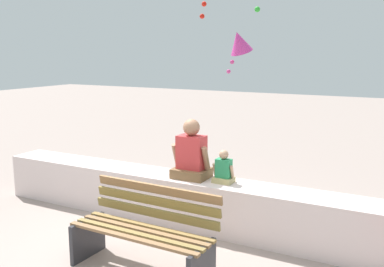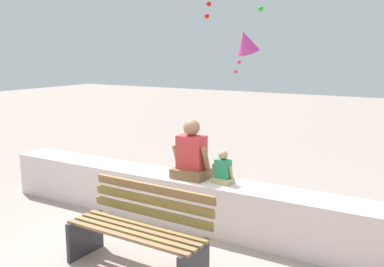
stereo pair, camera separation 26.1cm
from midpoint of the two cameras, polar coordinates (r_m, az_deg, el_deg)
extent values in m
plane|color=gray|center=(5.38, -8.60, -14.83)|extent=(40.00, 40.00, 0.00)
cube|color=silver|center=(6.00, -3.13, -8.59)|extent=(5.81, 0.55, 0.66)
cube|color=olive|center=(4.58, -9.80, -13.39)|extent=(1.59, 0.10, 0.03)
cube|color=olive|center=(4.66, -8.91, -12.93)|extent=(1.59, 0.10, 0.03)
cube|color=olive|center=(4.74, -8.05, -12.48)|extent=(1.59, 0.10, 0.03)
cube|color=olive|center=(4.83, -7.22, -12.04)|extent=(1.59, 0.10, 0.03)
cube|color=olive|center=(4.86, -6.50, -10.33)|extent=(1.59, 0.08, 0.10)
cube|color=olive|center=(4.83, -6.37, -8.81)|extent=(1.59, 0.08, 0.10)
cube|color=olive|center=(4.81, -6.25, -7.28)|extent=(1.59, 0.08, 0.10)
cube|color=#2D2D33|center=(5.24, -14.95, -13.11)|extent=(0.06, 0.53, 0.45)
cube|color=brown|center=(5.79, -1.37, -5.21)|extent=(0.46, 0.38, 0.13)
cube|color=#CA3638|center=(5.72, -1.38, -2.47)|extent=(0.36, 0.23, 0.44)
cylinder|color=#9D6E52|center=(5.82, -3.38, -2.78)|extent=(0.07, 0.18, 0.32)
cylinder|color=#9D6E52|center=(5.61, 0.49, -3.27)|extent=(0.07, 0.18, 0.32)
sphere|color=#9D6E52|center=(5.65, -1.39, 0.81)|extent=(0.22, 0.22, 0.22)
cube|color=tan|center=(5.59, 2.82, -6.10)|extent=(0.25, 0.20, 0.07)
cube|color=#2A8C57|center=(5.55, 2.83, -4.58)|extent=(0.19, 0.13, 0.24)
cylinder|color=tan|center=(5.60, 1.67, -4.74)|extent=(0.04, 0.10, 0.17)
cylinder|color=tan|center=(5.50, 3.91, -5.04)|extent=(0.04, 0.10, 0.17)
sphere|color=tan|center=(5.51, 2.85, -2.78)|extent=(0.12, 0.12, 0.12)
cone|color=#DB3D9E|center=(8.09, 5.29, 11.86)|extent=(0.61, 0.66, 0.51)
sphere|color=#C74188|center=(8.16, 4.82, 10.59)|extent=(0.08, 0.08, 0.08)
sphere|color=#C74188|center=(8.24, 4.37, 9.34)|extent=(0.08, 0.08, 0.08)
sphere|color=#C74188|center=(8.33, 3.92, 8.12)|extent=(0.08, 0.08, 0.08)
sphere|color=green|center=(6.53, 7.40, 15.87)|extent=(0.08, 0.08, 0.08)
sphere|color=red|center=(7.17, 0.51, 16.64)|extent=(0.08, 0.08, 0.08)
sphere|color=red|center=(7.24, 0.27, 15.14)|extent=(0.08, 0.08, 0.08)
camera|label=1|loc=(0.13, -91.32, -0.25)|focal=40.63mm
camera|label=2|loc=(0.13, 88.68, 0.25)|focal=40.63mm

